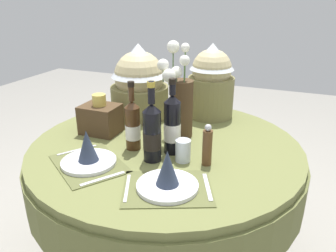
{
  "coord_description": "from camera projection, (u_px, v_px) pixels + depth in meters",
  "views": [
    {
      "loc": [
        0.58,
        -1.39,
        1.46
      ],
      "look_at": [
        0.0,
        0.03,
        0.83
      ],
      "focal_mm": 35.55,
      "sensor_mm": 36.0,
      "label": 1
    }
  ],
  "objects": [
    {
      "name": "wine_bottle_right",
      "position": [
        172.0,
        125.0,
        1.52
      ],
      "size": [
        0.08,
        0.08,
        0.36
      ],
      "color": "black",
      "rests_on": "dining_table"
    },
    {
      "name": "tumbler_near_right",
      "position": [
        183.0,
        150.0,
        1.47
      ],
      "size": [
        0.07,
        0.07,
        0.1
      ],
      "primitive_type": "cylinder",
      "color": "silver",
      "rests_on": "dining_table"
    },
    {
      "name": "place_setting_left",
      "position": [
        88.0,
        155.0,
        1.44
      ],
      "size": [
        0.43,
        0.41,
        0.16
      ],
      "color": "brown",
      "rests_on": "dining_table"
    },
    {
      "name": "flower_vase",
      "position": [
        180.0,
        99.0,
        1.68
      ],
      "size": [
        0.16,
        0.21,
        0.48
      ],
      "color": "#47331E",
      "rests_on": "dining_table"
    },
    {
      "name": "pepper_mill",
      "position": [
        207.0,
        146.0,
        1.43
      ],
      "size": [
        0.04,
        0.04,
        0.19
      ],
      "color": "brown",
      "rests_on": "dining_table"
    },
    {
      "name": "wine_bottle_left",
      "position": [
        152.0,
        132.0,
        1.45
      ],
      "size": [
        0.08,
        0.08,
        0.36
      ],
      "color": "black",
      "rests_on": "dining_table"
    },
    {
      "name": "gift_tub_back_centre",
      "position": [
        211.0,
        78.0,
        1.95
      ],
      "size": [
        0.27,
        0.27,
        0.44
      ],
      "color": "olive",
      "rests_on": "dining_table"
    },
    {
      "name": "dining_table",
      "position": [
        166.0,
        169.0,
        1.72
      ],
      "size": [
        1.37,
        1.37,
        0.75
      ],
      "color": "olive",
      "rests_on": "ground"
    },
    {
      "name": "wine_bottle_rear",
      "position": [
        133.0,
        125.0,
        1.56
      ],
      "size": [
        0.07,
        0.07,
        0.33
      ],
      "color": "#422814",
      "rests_on": "dining_table"
    },
    {
      "name": "woven_basket_side_left",
      "position": [
        100.0,
        118.0,
        1.76
      ],
      "size": [
        0.19,
        0.16,
        0.21
      ],
      "color": "#47331E",
      "rests_on": "dining_table"
    },
    {
      "name": "gift_tub_back_left",
      "position": [
        139.0,
        80.0,
        1.95
      ],
      "size": [
        0.34,
        0.34,
        0.43
      ],
      "color": "olive",
      "rests_on": "dining_table"
    },
    {
      "name": "place_setting_right",
      "position": [
        167.0,
        178.0,
        1.26
      ],
      "size": [
        0.42,
        0.37,
        0.16
      ],
      "color": "brown",
      "rests_on": "dining_table"
    }
  ]
}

